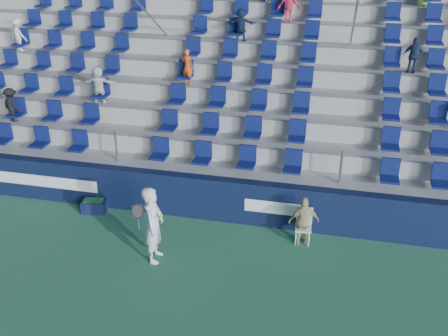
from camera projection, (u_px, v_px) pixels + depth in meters
The scene contains 7 objects.
ground at pixel (186, 296), 10.57m from camera, with size 70.00×70.00×0.00m, color #31744D.
sponsor_wall at pixel (220, 199), 13.06m from camera, with size 24.00×0.32×1.20m.
grandstand at pixel (254, 86), 16.83m from camera, with size 24.00×8.17×6.63m.
tennis_player at pixel (153, 224), 11.33m from camera, with size 0.69×0.73×1.89m.
line_judge_chair at pixel (304, 223), 12.21m from camera, with size 0.42×0.43×0.89m.
line_judge at pixel (304, 221), 12.03m from camera, with size 0.75×0.31×1.27m, color tan.
ball_bin at pixel (94, 205), 13.57m from camera, with size 0.69×0.51×0.35m.
Camera 1 is at (2.63, -7.88, 7.12)m, focal length 40.00 mm.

